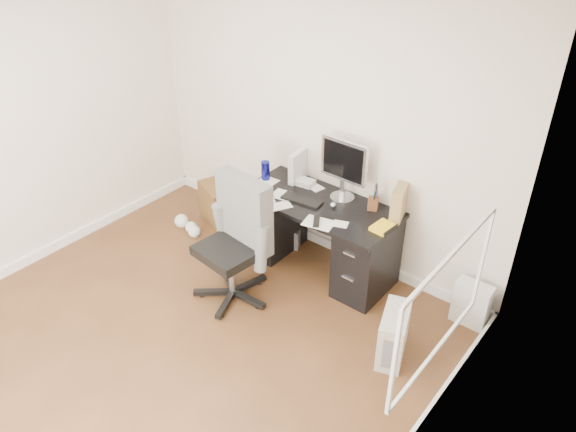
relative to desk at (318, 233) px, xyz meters
The scene contains 18 objects.
ground 1.73m from the desk, 100.29° to the right, with size 4.00×4.00×0.00m, color #482D17.
room_shell 2.07m from the desk, 99.37° to the right, with size 4.02×4.02×2.71m.
desk is the anchor object (origin of this frame).
loose_papers 0.41m from the desk, 165.47° to the right, with size 1.10×0.60×0.00m, color silver, non-canonical shape.
lcd_monitor 0.69m from the desk, 55.61° to the left, with size 0.48×0.27×0.61m, color silver, non-canonical shape.
keyboard 0.40m from the desk, 148.30° to the right, with size 0.39×0.13×0.02m, color black.
computer_mouse 0.41m from the desk, ahead, with size 0.06×0.06×0.06m, color silver.
travel_mug 0.81m from the desk, behind, with size 0.08×0.08×0.19m, color navy.
white_binder 0.69m from the desk, 153.34° to the left, with size 0.12×0.27×0.31m, color silver.
magazine_file 0.88m from the desk, 17.76° to the left, with size 0.13×0.26×0.30m, color olive.
pen_cup 0.69m from the desk, 24.85° to the left, with size 0.11×0.11×0.27m, color #512817, non-canonical shape.
yellow_book 0.78m from the desk, ahead, with size 0.16×0.20×0.04m, color yellow.
paper_remote 0.51m from the desk, 55.23° to the right, with size 0.27×0.21×0.02m, color silver, non-canonical shape.
office_chair 0.93m from the desk, 112.67° to the right, with size 0.66×0.66×1.17m, color #4F524F, non-canonical shape.
pc_tower 1.31m from the desk, 26.13° to the right, with size 0.20×0.44×0.44m, color #A7A197.
shopping_bag 1.52m from the desk, ahead, with size 0.30×0.22×0.41m, color silver.
wicker_basket 1.34m from the desk, behind, with size 0.44×0.44×0.44m, color #462C15.
desk_printer 0.63m from the desk, 164.25° to the left, with size 0.36×0.29×0.21m, color slate.
Camera 1 is at (2.85, -2.00, 3.44)m, focal length 35.00 mm.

